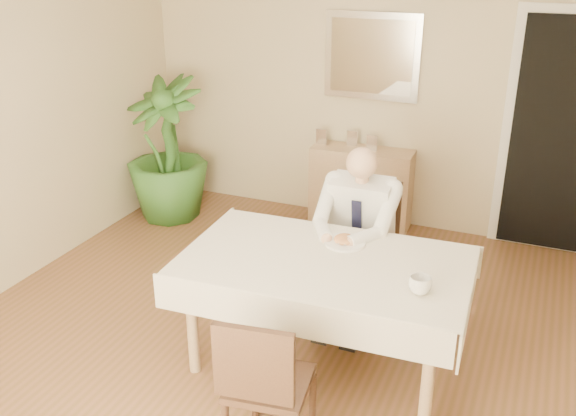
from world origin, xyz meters
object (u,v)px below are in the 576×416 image
at_px(chair_far, 366,236).
at_px(chair_near, 263,381).
at_px(potted_palm, 166,149).
at_px(sideboard, 361,187).
at_px(coffee_mug, 420,285).
at_px(dining_table, 325,272).
at_px(seated_man, 355,230).

bearing_deg(chair_far, chair_near, -96.74).
xyz_separation_m(chair_near, potted_palm, (-2.16, 2.50, 0.20)).
bearing_deg(sideboard, chair_near, -84.61).
bearing_deg(coffee_mug, dining_table, 164.40).
relative_size(seated_man, sideboard, 1.34).
bearing_deg(potted_palm, chair_near, -49.23).
bearing_deg(chair_near, potted_palm, 122.95).
bearing_deg(potted_palm, chair_far, -19.45).
distance_m(dining_table, seated_man, 0.59).
height_order(seated_man, potted_palm, potted_palm).
distance_m(seated_man, coffee_mug, 0.97).
bearing_deg(seated_man, chair_near, -90.60).
bearing_deg(dining_table, coffee_mug, -18.22).
xyz_separation_m(dining_table, chair_far, (-0.00, 0.88, -0.15)).
bearing_deg(seated_man, dining_table, -90.00).
distance_m(chair_near, seated_man, 1.46).
distance_m(dining_table, chair_near, 0.88).
bearing_deg(chair_far, seated_man, -96.24).
bearing_deg(dining_table, chair_far, 87.37).
height_order(sideboard, potted_palm, potted_palm).
relative_size(chair_near, seated_man, 0.69).
distance_m(chair_near, coffee_mug, 0.98).
relative_size(chair_far, seated_man, 0.74).
relative_size(chair_far, sideboard, 0.99).
xyz_separation_m(dining_table, seated_man, (-0.00, 0.59, 0.02)).
height_order(seated_man, coffee_mug, seated_man).
bearing_deg(dining_table, potted_palm, 140.18).
bearing_deg(chair_far, potted_palm, 154.31).
height_order(coffee_mug, potted_palm, potted_palm).
distance_m(dining_table, sideboard, 2.24).
xyz_separation_m(coffee_mug, sideboard, (-1.02, 2.35, -0.43)).
xyz_separation_m(sideboard, potted_palm, (-1.75, -0.53, 0.31)).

